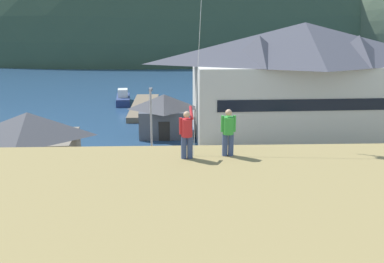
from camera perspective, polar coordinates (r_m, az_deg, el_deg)
The scene contains 18 objects.
ground_plane at distance 24.90m, azimuth -1.71°, elevation -14.39°, with size 600.00×600.00×0.00m, color #66604C.
parking_lot_pad at distance 29.33m, azimuth -1.79°, elevation -9.49°, with size 40.00×20.00×0.10m, color gray.
bay_water at distance 82.58m, azimuth -2.03°, elevation 6.59°, with size 360.00×84.00×0.03m, color navy.
far_hill_east_peak at distance 136.68m, azimuth -5.77°, elevation 9.91°, with size 140.40×72.41×84.74m, color #334733.
far_hill_center_saddle at distance 131.61m, azimuth -4.70°, elevation 9.74°, with size 129.90×61.18×53.16m, color #3D4C38.
harbor_lodge at distance 45.77m, azimuth 14.20°, elevation 6.92°, with size 23.16×10.46×11.46m.
storage_shed_near_lot at distance 33.31m, azimuth -20.35°, elevation -2.16°, with size 7.20×6.05×5.60m.
storage_shed_waterside at distance 45.09m, azimuth -3.66°, elevation 2.27°, with size 5.51×4.86×4.33m.
wharf_dock at distance 58.01m, azimuth -6.24°, elevation 3.19°, with size 3.20×15.15×0.70m.
moored_boat_wharfside at distance 62.22m, azimuth -8.99°, elevation 4.25°, with size 2.45×6.01×2.16m.
parked_car_front_row_end at distance 25.77m, azimuth 17.12°, elevation -11.36°, with size 4.27×2.19×1.82m.
parked_car_front_row_red at distance 33.63m, azimuth 20.17°, elevation -5.29°, with size 4.35×2.36×1.82m.
parked_car_mid_row_center at distance 24.54m, azimuth -8.48°, elevation -12.20°, with size 4.35×2.35×1.82m.
parked_car_lone_by_shed at distance 30.80m, azimuth -8.05°, elevation -6.35°, with size 4.34×2.35×1.82m.
parked_car_corner_spot at distance 29.89m, azimuth 8.30°, elevation -7.04°, with size 4.31×2.28×1.82m.
parking_light_pole at distance 33.32m, azimuth -5.34°, elevation 0.74°, with size 0.24×0.78×6.78m.
person_kite_flyer at distance 15.54m, azimuth -0.69°, elevation -0.18°, with size 0.52×0.67×1.86m.
person_companion at distance 15.90m, azimuth 4.75°, elevation 0.07°, with size 0.55×0.40×1.74m.
Camera 1 is at (-0.07, -21.67, 12.27)m, focal length 40.82 mm.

